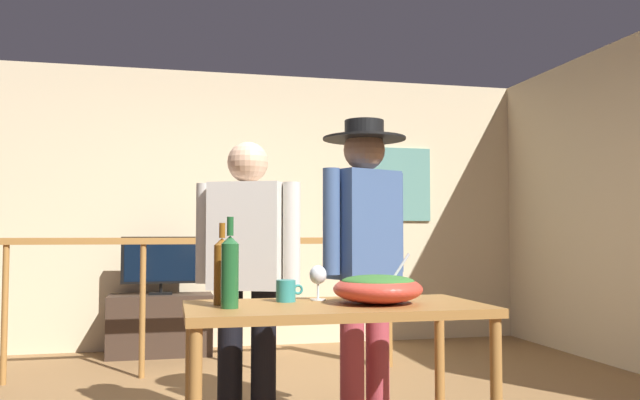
% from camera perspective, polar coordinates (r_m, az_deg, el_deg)
% --- Properties ---
extents(back_wall, '(5.91, 0.10, 2.64)m').
position_cam_1_polar(back_wall, '(6.30, -7.55, -0.76)').
color(back_wall, beige).
rests_on(back_wall, ground_plane).
extents(side_wall_right, '(0.10, 4.10, 2.64)m').
position_cam_1_polar(side_wall_right, '(5.62, 26.15, -0.20)').
color(side_wall_right, beige).
rests_on(side_wall_right, ground_plane).
extents(framed_picture, '(0.68, 0.03, 0.75)m').
position_cam_1_polar(framed_picture, '(6.63, 6.95, 1.39)').
color(framed_picture, '#5B9388').
extents(stair_railing, '(3.90, 0.10, 1.09)m').
position_cam_1_polar(stair_railing, '(5.05, -8.44, -6.97)').
color(stair_railing, '#9E6B33').
rests_on(stair_railing, ground_plane).
extents(tv_console, '(0.90, 0.40, 0.53)m').
position_cam_1_polar(tv_console, '(5.97, -13.95, -10.67)').
color(tv_console, '#38281E').
rests_on(tv_console, ground_plane).
extents(flat_screen_tv, '(0.68, 0.12, 0.51)m').
position_cam_1_polar(flat_screen_tv, '(5.89, -13.88, -5.26)').
color(flat_screen_tv, black).
rests_on(flat_screen_tv, tv_console).
extents(serving_table, '(1.30, 0.66, 0.76)m').
position_cam_1_polar(serving_table, '(2.87, 1.39, -10.91)').
color(serving_table, '#9E6B33').
rests_on(serving_table, ground_plane).
extents(salad_bowl, '(0.40, 0.40, 0.22)m').
position_cam_1_polar(salad_bowl, '(2.88, 5.14, -7.71)').
color(salad_bowl, '#CC3D2D').
rests_on(salad_bowl, serving_table).
extents(wine_glass, '(0.08, 0.08, 0.16)m').
position_cam_1_polar(wine_glass, '(3.02, -0.18, -6.76)').
color(wine_glass, silver).
rests_on(wine_glass, serving_table).
extents(wine_bottle_green, '(0.07, 0.07, 0.38)m').
position_cam_1_polar(wine_bottle_green, '(2.71, -7.98, -6.18)').
color(wine_bottle_green, '#1E5628').
rests_on(wine_bottle_green, serving_table).
extents(wine_bottle_amber, '(0.07, 0.07, 0.36)m').
position_cam_1_polar(wine_bottle_amber, '(2.85, -8.68, -6.15)').
color(wine_bottle_amber, brown).
rests_on(wine_bottle_amber, serving_table).
extents(mug_teal, '(0.12, 0.09, 0.10)m').
position_cam_1_polar(mug_teal, '(2.96, -3.01, -8.03)').
color(mug_teal, teal).
rests_on(mug_teal, serving_table).
extents(person_standing_left, '(0.52, 0.35, 1.55)m').
position_cam_1_polar(person_standing_left, '(3.39, -6.46, -5.73)').
color(person_standing_left, black).
rests_on(person_standing_left, ground_plane).
extents(person_standing_right, '(0.51, 0.46, 1.69)m').
position_cam_1_polar(person_standing_right, '(3.52, 3.97, -3.97)').
color(person_standing_right, '#9E3842').
rests_on(person_standing_right, ground_plane).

